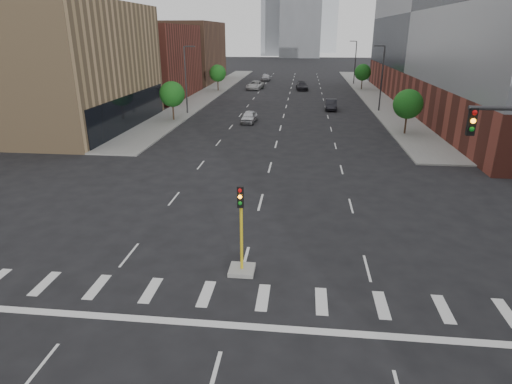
% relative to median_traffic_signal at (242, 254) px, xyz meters
% --- Properties ---
extents(sidewalk_left_far, '(5.00, 92.00, 0.15)m').
position_rel_median_traffic_signal_xyz_m(sidewalk_left_far, '(-15.00, 65.03, -0.90)').
color(sidewalk_left_far, gray).
rests_on(sidewalk_left_far, ground).
extents(sidewalk_right_far, '(5.00, 92.00, 0.15)m').
position_rel_median_traffic_signal_xyz_m(sidewalk_right_far, '(15.00, 65.03, -0.90)').
color(sidewalk_right_far, gray).
rests_on(sidewalk_right_far, ground).
extents(building_left_mid, '(20.00, 24.00, 14.00)m').
position_rel_median_traffic_signal_xyz_m(building_left_mid, '(-27.50, 31.03, 6.03)').
color(building_left_mid, tan).
rests_on(building_left_mid, ground).
extents(building_left_far_a, '(20.00, 22.00, 12.00)m').
position_rel_median_traffic_signal_xyz_m(building_left_far_a, '(-27.50, 57.03, 5.03)').
color(building_left_far_a, brown).
rests_on(building_left_far_a, ground).
extents(building_left_far_b, '(20.00, 24.00, 13.00)m').
position_rel_median_traffic_signal_xyz_m(building_left_far_b, '(-27.50, 83.03, 5.53)').
color(building_left_far_b, brown).
rests_on(building_left_far_b, ground).
extents(building_right_main, '(24.00, 70.00, 22.00)m').
position_rel_median_traffic_signal_xyz_m(building_right_main, '(29.50, 51.03, 10.03)').
color(building_right_main, brown).
rests_on(building_right_main, ground).
extents(tower_mid, '(18.00, 18.00, 44.00)m').
position_rel_median_traffic_signal_xyz_m(tower_mid, '(0.00, 191.03, 21.03)').
color(tower_mid, slate).
rests_on(tower_mid, ground).
extents(median_traffic_signal, '(1.20, 1.20, 4.40)m').
position_rel_median_traffic_signal_xyz_m(median_traffic_signal, '(0.00, 0.00, 0.00)').
color(median_traffic_signal, '#999993').
rests_on(median_traffic_signal, ground).
extents(streetlight_right_a, '(1.60, 0.22, 9.07)m').
position_rel_median_traffic_signal_xyz_m(streetlight_right_a, '(13.41, 46.03, 4.04)').
color(streetlight_right_a, '#2D2D30').
rests_on(streetlight_right_a, ground).
extents(streetlight_right_b, '(1.60, 0.22, 9.07)m').
position_rel_median_traffic_signal_xyz_m(streetlight_right_b, '(13.41, 81.03, 4.04)').
color(streetlight_right_b, '#2D2D30').
rests_on(streetlight_right_b, ground).
extents(streetlight_left, '(1.60, 0.22, 9.07)m').
position_rel_median_traffic_signal_xyz_m(streetlight_left, '(-13.41, 41.03, 4.04)').
color(streetlight_left, '#2D2D30').
rests_on(streetlight_left, ground).
extents(tree_left_near, '(3.20, 3.20, 4.85)m').
position_rel_median_traffic_signal_xyz_m(tree_left_near, '(-14.00, 36.03, 2.42)').
color(tree_left_near, '#382619').
rests_on(tree_left_near, ground).
extents(tree_left_far, '(3.20, 3.20, 4.85)m').
position_rel_median_traffic_signal_xyz_m(tree_left_far, '(-14.00, 66.03, 2.42)').
color(tree_left_far, '#382619').
rests_on(tree_left_far, ground).
extents(tree_right_near, '(3.20, 3.20, 4.85)m').
position_rel_median_traffic_signal_xyz_m(tree_right_near, '(14.00, 31.03, 2.42)').
color(tree_right_near, '#382619').
rests_on(tree_right_near, ground).
extents(tree_right_far, '(3.20, 3.20, 4.85)m').
position_rel_median_traffic_signal_xyz_m(tree_right_far, '(14.00, 71.03, 2.42)').
color(tree_right_far, '#382619').
rests_on(tree_right_far, ground).
extents(car_near_left, '(1.93, 4.33, 1.45)m').
position_rel_median_traffic_signal_xyz_m(car_near_left, '(-4.16, 35.99, -0.25)').
color(car_near_left, silver).
rests_on(car_near_left, ground).
extents(car_mid_right, '(1.71, 4.60, 1.50)m').
position_rel_median_traffic_signal_xyz_m(car_mid_right, '(6.68, 46.74, -0.22)').
color(car_mid_right, black).
rests_on(car_mid_right, ground).
extents(car_far_left, '(3.47, 6.15, 1.62)m').
position_rel_median_traffic_signal_xyz_m(car_far_left, '(-7.16, 69.74, -0.16)').
color(car_far_left, '#B2B2B2').
rests_on(car_far_left, ground).
extents(car_deep_right, '(2.58, 5.40, 1.52)m').
position_rel_median_traffic_signal_xyz_m(car_deep_right, '(2.21, 69.59, -0.21)').
color(car_deep_right, black).
rests_on(car_deep_right, ground).
extents(car_distant, '(1.97, 4.79, 1.63)m').
position_rel_median_traffic_signal_xyz_m(car_distant, '(-6.46, 86.30, -0.16)').
color(car_distant, '#BCBCC1').
rests_on(car_distant, ground).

